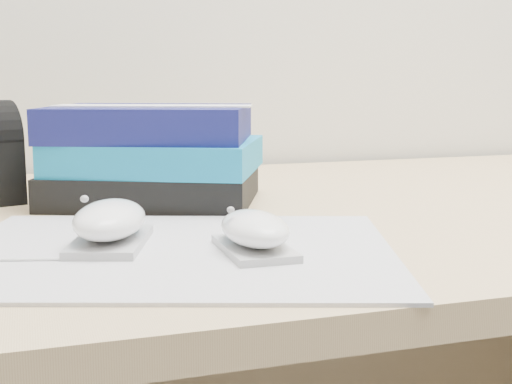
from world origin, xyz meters
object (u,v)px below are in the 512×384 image
object	(u,v)px
mouse_rear	(110,223)
book_stack	(154,155)
desk	(286,362)
mouse_front	(255,232)

from	to	relation	value
mouse_rear	book_stack	bearing A→B (deg)	70.73
mouse_rear	desk	bearing A→B (deg)	41.19
mouse_rear	mouse_front	world-z (taller)	mouse_rear
mouse_rear	book_stack	distance (m)	0.25
mouse_front	book_stack	size ratio (longest dim) A/B	0.33
mouse_rear	book_stack	xyz separation A→B (m)	(0.08, 0.24, 0.04)
desk	mouse_front	world-z (taller)	mouse_front
desk	book_stack	bearing A→B (deg)	176.25
desk	book_stack	xyz separation A→B (m)	(-0.18, 0.01, 0.29)
mouse_rear	book_stack	world-z (taller)	book_stack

